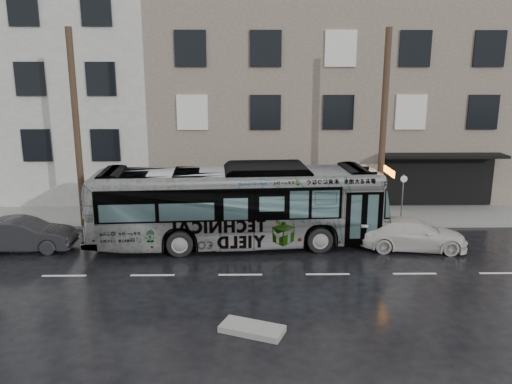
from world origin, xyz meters
The scene contains 10 objects.
ground centered at (0.00, 0.00, 0.00)m, with size 120.00×120.00×0.00m, color black.
sidewalk centered at (0.00, 4.90, 0.07)m, with size 90.00×3.60×0.15m, color gray.
building_taupe centered at (5.00, 12.70, 5.50)m, with size 20.00×12.00×11.00m, color gray.
utility_pole_front centered at (6.50, 3.30, 4.65)m, with size 0.30×0.30×9.00m, color #4B3825.
utility_pole_rear centered at (-7.50, 3.30, 4.65)m, with size 0.30×0.30×9.00m, color #4B3825.
sign_post centered at (7.60, 3.30, 1.35)m, with size 0.06×0.06×2.40m, color slate.
bus centered at (-0.14, 0.84, 1.73)m, with size 2.91×12.43×3.46m, color #B2B2B2.
white_sedan centered at (7.12, 0.20, 0.64)m, with size 1.80×4.43×1.29m, color silver.
dark_sedan centered at (-9.03, 0.24, 0.68)m, with size 1.44×4.14×1.36m, color black.
slush_pile centered at (0.40, -6.64, 0.09)m, with size 1.80×0.80×0.18m, color #989690.
Camera 1 is at (0.32, -19.51, 7.14)m, focal length 35.00 mm.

